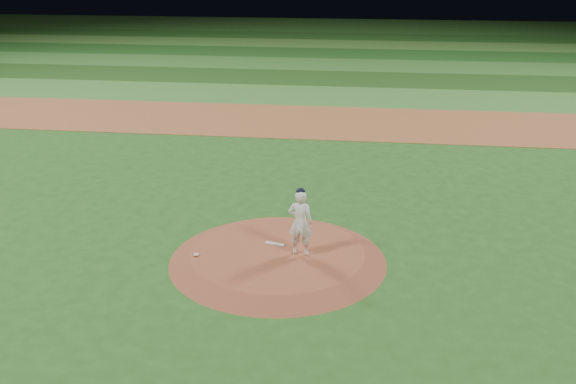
% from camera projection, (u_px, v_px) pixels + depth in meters
% --- Properties ---
extents(ground, '(120.00, 120.00, 0.00)m').
position_uv_depth(ground, '(278.00, 260.00, 16.29)').
color(ground, '#22531B').
rests_on(ground, ground).
extents(infield_dirt_band, '(70.00, 6.00, 0.02)m').
position_uv_depth(infield_dirt_band, '(322.00, 122.00, 29.26)').
color(infield_dirt_band, brown).
rests_on(infield_dirt_band, ground).
extents(outfield_stripe_0, '(70.00, 5.00, 0.02)m').
position_uv_depth(outfield_stripe_0, '(330.00, 96.00, 34.36)').
color(outfield_stripe_0, '#347229').
rests_on(outfield_stripe_0, ground).
extents(outfield_stripe_1, '(70.00, 5.00, 0.02)m').
position_uv_depth(outfield_stripe_1, '(335.00, 78.00, 38.99)').
color(outfield_stripe_1, '#1C4215').
rests_on(outfield_stripe_1, ground).
extents(outfield_stripe_2, '(70.00, 5.00, 0.02)m').
position_uv_depth(outfield_stripe_2, '(340.00, 65.00, 43.63)').
color(outfield_stripe_2, '#2F6826').
rests_on(outfield_stripe_2, ground).
extents(outfield_stripe_3, '(70.00, 5.00, 0.02)m').
position_uv_depth(outfield_stripe_3, '(343.00, 53.00, 48.26)').
color(outfield_stripe_3, '#1A4A18').
rests_on(outfield_stripe_3, ground).
extents(outfield_stripe_4, '(70.00, 5.00, 0.02)m').
position_uv_depth(outfield_stripe_4, '(346.00, 44.00, 52.89)').
color(outfield_stripe_4, '#386C27').
rests_on(outfield_stripe_4, ground).
extents(outfield_stripe_5, '(70.00, 5.00, 0.02)m').
position_uv_depth(outfield_stripe_5, '(349.00, 36.00, 57.53)').
color(outfield_stripe_5, '#1B4616').
rests_on(outfield_stripe_5, ground).
extents(pitchers_mound, '(5.50, 5.50, 0.25)m').
position_uv_depth(pitchers_mound, '(278.00, 256.00, 16.25)').
color(pitchers_mound, brown).
rests_on(pitchers_mound, ground).
extents(pitching_rubber, '(0.54, 0.27, 0.03)m').
position_uv_depth(pitching_rubber, '(275.00, 244.00, 16.58)').
color(pitching_rubber, silver).
rests_on(pitching_rubber, pitchers_mound).
extents(rosin_bag, '(0.13, 0.13, 0.07)m').
position_uv_depth(rosin_bag, '(196.00, 255.00, 15.95)').
color(rosin_bag, silver).
rests_on(rosin_bag, pitchers_mound).
extents(pitcher_on_mound, '(0.66, 0.47, 1.76)m').
position_uv_depth(pitcher_on_mound, '(300.00, 222.00, 15.76)').
color(pitcher_on_mound, white).
rests_on(pitcher_on_mound, pitchers_mound).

